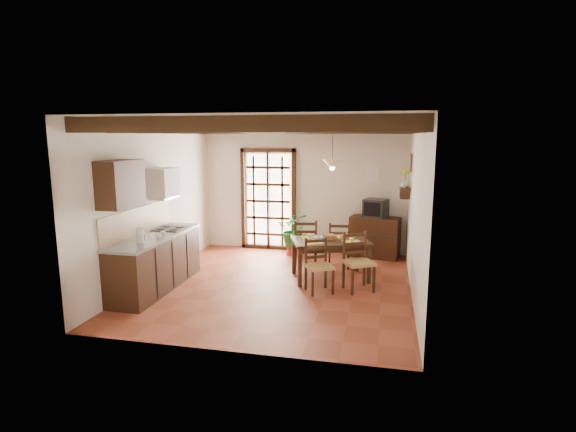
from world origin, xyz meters
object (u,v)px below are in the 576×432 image
(chair_near_left, at_px, (319,276))
(chair_near_right, at_px, (358,273))
(chair_far_right, at_px, (339,253))
(sideboard, at_px, (375,237))
(chair_far_left, at_px, (306,253))
(dining_table, at_px, (330,245))
(pendant_lamp, at_px, (332,163))
(kitchen_counter, at_px, (156,261))
(crt_tv, at_px, (376,208))
(potted_plant, at_px, (294,229))

(chair_near_left, relative_size, chair_near_right, 0.92)
(chair_far_right, height_order, sideboard, chair_far_right)
(sideboard, bearing_deg, chair_far_left, -126.98)
(dining_table, height_order, pendant_lamp, pendant_lamp)
(kitchen_counter, xyz_separation_m, chair_far_left, (2.26, 1.68, -0.17))
(kitchen_counter, bearing_deg, crt_tv, 38.50)
(crt_tv, relative_size, potted_plant, 0.29)
(chair_near_left, bearing_deg, chair_far_left, 80.54)
(chair_near_left, bearing_deg, pendant_lamp, 55.11)
(chair_near_left, distance_m, chair_far_left, 1.36)
(chair_far_left, distance_m, crt_tv, 1.87)
(chair_near_left, relative_size, sideboard, 0.87)
(pendant_lamp, bearing_deg, chair_near_left, -95.98)
(chair_far_left, xyz_separation_m, pendant_lamp, (0.54, -0.43, 1.77))
(kitchen_counter, bearing_deg, sideboard, 38.56)
(kitchen_counter, height_order, chair_near_right, kitchen_counter)
(chair_far_left, height_order, crt_tv, crt_tv)
(chair_far_right, height_order, crt_tv, crt_tv)
(dining_table, distance_m, chair_far_right, 0.83)
(chair_near_left, bearing_deg, sideboard, 42.05)
(chair_near_left, xyz_separation_m, chair_far_right, (0.17, 1.50, 0.01))
(dining_table, xyz_separation_m, pendant_lamp, (-0.00, 0.10, 1.45))
(kitchen_counter, height_order, potted_plant, potted_plant)
(chair_near_right, xyz_separation_m, chair_far_right, (-0.45, 1.28, -0.02))
(potted_plant, bearing_deg, crt_tv, 5.56)
(chair_near_left, bearing_deg, kitchen_counter, 159.52)
(crt_tv, bearing_deg, chair_near_right, -75.10)
(sideboard, bearing_deg, kitchen_counter, -130.00)
(chair_near_left, bearing_deg, potted_plant, 82.57)
(kitchen_counter, xyz_separation_m, dining_table, (2.80, 1.15, 0.16))
(chair_far_left, xyz_separation_m, sideboard, (1.29, 1.14, 0.13))
(sideboard, bearing_deg, dining_table, -102.63)
(chair_far_left, bearing_deg, kitchen_counter, 26.20)
(chair_near_right, height_order, chair_far_right, chair_near_right)
(chair_far_right, bearing_deg, crt_tv, -132.48)
(chair_near_left, bearing_deg, chair_near_right, -9.36)
(potted_plant, xyz_separation_m, pendant_lamp, (0.97, -1.40, 1.51))
(potted_plant, bearing_deg, dining_table, -56.93)
(chair_near_right, height_order, crt_tv, crt_tv)
(crt_tv, bearing_deg, chair_near_left, -88.72)
(chair_near_left, relative_size, crt_tv, 1.60)
(potted_plant, relative_size, pendant_lamp, 2.30)
(dining_table, xyz_separation_m, sideboard, (0.75, 1.67, -0.20))
(kitchen_counter, distance_m, crt_tv, 4.57)
(chair_far_right, relative_size, pendant_lamp, 1.08)
(kitchen_counter, height_order, chair_far_left, kitchen_counter)
(dining_table, bearing_deg, chair_near_left, -116.22)
(dining_table, relative_size, potted_plant, 0.79)
(chair_near_left, bearing_deg, chair_far_right, 54.50)
(chair_far_right, bearing_deg, chair_far_left, 12.99)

